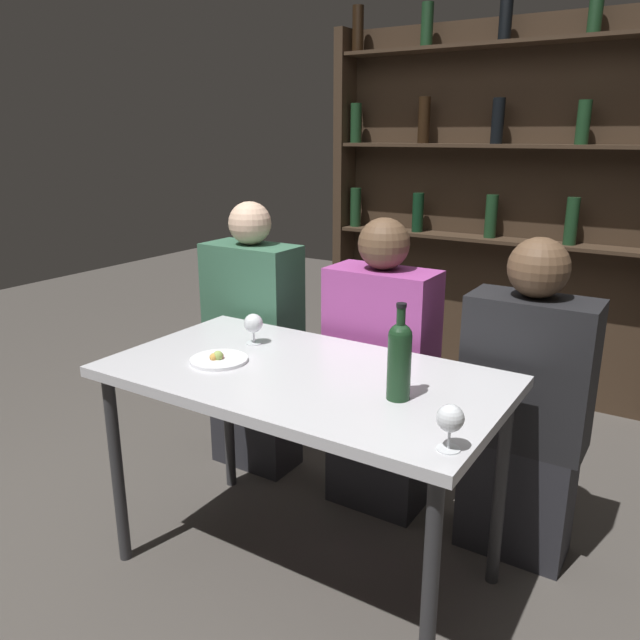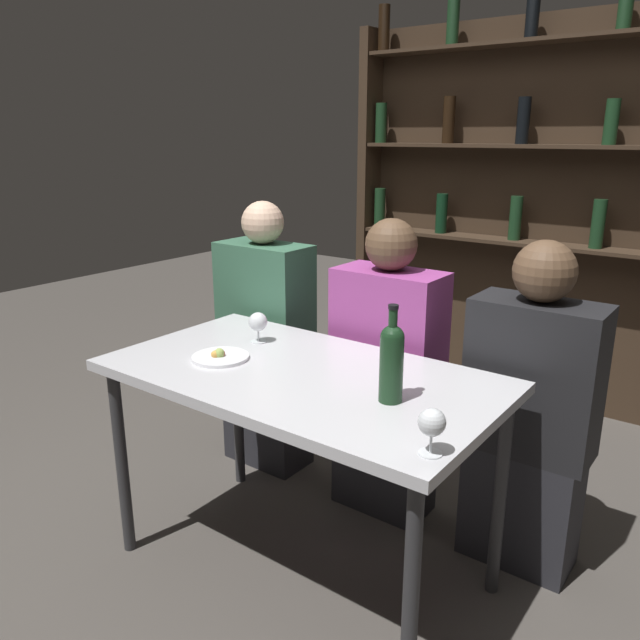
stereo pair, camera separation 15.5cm
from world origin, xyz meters
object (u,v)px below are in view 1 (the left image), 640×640
(wine_glass_0, at_px, (450,420))
(seated_person_left, at_px, (254,348))
(food_plate_0, at_px, (219,359))
(seated_person_center, at_px, (380,378))
(wine_bottle, at_px, (399,357))
(wine_glass_1, at_px, (253,324))
(seated_person_right, at_px, (524,413))

(wine_glass_0, bearing_deg, seated_person_left, 147.64)
(food_plate_0, distance_m, seated_person_center, 0.72)
(wine_bottle, xyz_separation_m, food_plate_0, (-0.66, -0.05, -0.12))
(wine_glass_0, distance_m, food_plate_0, 0.92)
(food_plate_0, relative_size, seated_person_center, 0.16)
(wine_glass_1, distance_m, seated_person_center, 0.59)
(wine_glass_1, height_order, seated_person_left, seated_person_left)
(seated_person_center, relative_size, seated_person_right, 1.02)
(food_plate_0, xyz_separation_m, seated_person_left, (-0.33, 0.61, -0.20))
(food_plate_0, height_order, seated_person_right, seated_person_right)
(wine_glass_0, bearing_deg, wine_glass_1, 157.01)
(seated_person_left, distance_m, seated_person_center, 0.65)
(seated_person_left, xyz_separation_m, seated_person_center, (0.65, 0.00, -0.01))
(wine_glass_0, distance_m, seated_person_center, 1.02)
(seated_person_center, bearing_deg, seated_person_right, 0.00)
(wine_glass_0, height_order, seated_person_center, seated_person_center)
(wine_glass_0, xyz_separation_m, seated_person_right, (-0.00, 0.78, -0.29))
(wine_glass_0, height_order, wine_glass_1, wine_glass_0)
(seated_person_left, xyz_separation_m, seated_person_right, (1.23, 0.00, -0.02))
(wine_glass_1, height_order, seated_person_center, seated_person_center)
(food_plate_0, distance_m, seated_person_left, 0.72)
(seated_person_left, relative_size, seated_person_right, 1.04)
(seated_person_left, height_order, seated_person_center, seated_person_left)
(wine_bottle, bearing_deg, seated_person_left, 150.36)
(wine_glass_1, xyz_separation_m, seated_person_center, (0.34, 0.39, -0.28))
(wine_bottle, distance_m, food_plate_0, 0.67)
(food_plate_0, xyz_separation_m, seated_person_center, (0.32, 0.61, -0.21))
(wine_bottle, xyz_separation_m, seated_person_center, (-0.34, 0.56, -0.33))
(wine_bottle, distance_m, seated_person_left, 1.19)
(seated_person_left, bearing_deg, wine_glass_1, -51.16)
(wine_glass_1, relative_size, seated_person_center, 0.09)
(seated_person_right, bearing_deg, food_plate_0, -145.84)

